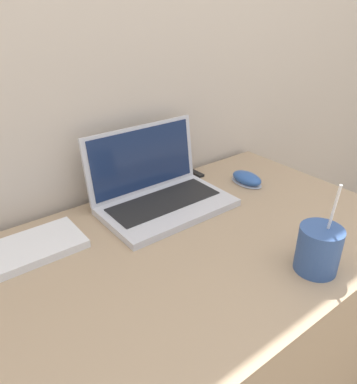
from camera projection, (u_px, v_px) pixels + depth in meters
The scene contains 6 objects.
wall_back at pixel (88, 23), 0.95m from camera, with size 7.00×0.04×2.50m.
desk at pixel (179, 357), 1.08m from camera, with size 1.21×0.68×0.77m.
laptop at pixel (159, 190), 1.07m from camera, with size 0.36×0.25×0.21m.
drink_cup at pixel (319, 249), 0.81m from camera, with size 0.09×0.09×0.22m.
computer_mouse at pixel (247, 179), 1.21m from camera, with size 0.07×0.12×0.04m.
usb_stick at pixel (196, 173), 1.27m from camera, with size 0.02×0.06×0.01m.
Camera 1 is at (-0.45, -0.24, 1.31)m, focal length 35.00 mm.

